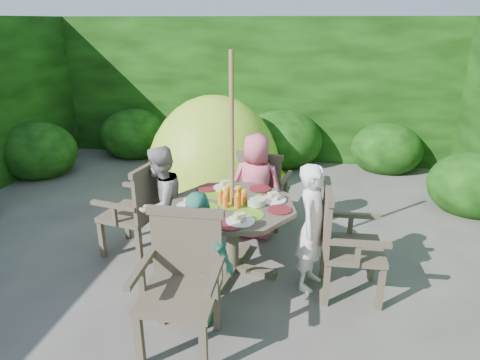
% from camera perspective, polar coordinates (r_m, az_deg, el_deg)
% --- Properties ---
extents(ground, '(60.00, 60.00, 0.00)m').
position_cam_1_polar(ground, '(4.90, -5.66, -9.37)').
color(ground, '#494741').
rests_on(ground, ground).
extents(hedge_enclosure, '(9.00, 9.00, 2.50)m').
position_cam_1_polar(hedge_enclosure, '(5.67, -2.29, 8.44)').
color(hedge_enclosure, black).
rests_on(hedge_enclosure, ground).
extents(patio_table, '(1.46, 1.46, 0.90)m').
position_cam_1_polar(patio_table, '(4.25, -0.97, -4.64)').
color(patio_table, '#3C3327').
rests_on(patio_table, ground).
extents(parasol_pole, '(0.05, 0.05, 2.20)m').
position_cam_1_polar(parasol_pole, '(4.07, -1.07, 1.35)').
color(parasol_pole, brown).
rests_on(parasol_pole, ground).
extents(garden_chair_right, '(0.58, 0.64, 1.02)m').
position_cam_1_polar(garden_chair_right, '(4.06, 13.63, -7.88)').
color(garden_chair_right, '#3C3327').
rests_on(garden_chair_right, ground).
extents(garden_chair_left, '(0.63, 0.69, 1.01)m').
position_cam_1_polar(garden_chair_left, '(4.74, -13.52, -3.67)').
color(garden_chair_left, '#3C3327').
rests_on(garden_chair_left, ground).
extents(garden_chair_back, '(0.65, 0.60, 0.96)m').
position_cam_1_polar(garden_chair_back, '(5.25, 3.08, -1.01)').
color(garden_chair_back, '#3C3327').
rests_on(garden_chair_back, ground).
extents(garden_chair_front, '(0.64, 0.58, 1.04)m').
position_cam_1_polar(garden_chair_front, '(3.42, -7.76, -13.04)').
color(garden_chair_front, '#3C3327').
rests_on(garden_chair_front, ground).
extents(child_right, '(0.41, 0.52, 1.24)m').
position_cam_1_polar(child_right, '(4.07, 9.66, -6.26)').
color(child_right, white).
rests_on(child_right, ground).
extents(child_left, '(0.62, 0.71, 1.25)m').
position_cam_1_polar(child_left, '(4.57, -10.51, -3.20)').
color(child_left, gray).
rests_on(child_left, ground).
extents(child_back, '(0.65, 0.45, 1.26)m').
position_cam_1_polar(child_back, '(4.95, 2.17, -0.90)').
color(child_back, '#E05C79').
rests_on(child_back, ground).
extents(child_front, '(0.75, 0.57, 1.19)m').
position_cam_1_polar(child_front, '(3.61, -5.47, -10.26)').
color(child_front, teal).
rests_on(child_front, ground).
extents(dome_tent, '(2.60, 2.60, 2.69)m').
position_cam_1_polar(dome_tent, '(7.09, -3.46, 0.42)').
color(dome_tent, '#9BC826').
rests_on(dome_tent, ground).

